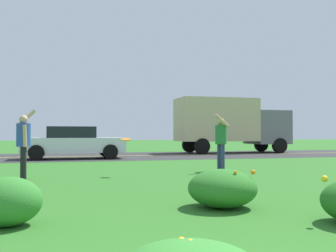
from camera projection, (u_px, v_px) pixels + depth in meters
name	position (u px, v px, depth m)	size (l,w,h in m)	color
ground_plane	(106.00, 176.00, 10.49)	(120.00, 120.00, 0.00)	#2D6B23
highway_strip	(85.00, 156.00, 19.46)	(120.00, 7.42, 0.01)	#2D2D30
highway_center_stripe	(85.00, 156.00, 19.46)	(120.00, 0.16, 0.00)	yellow
daylily_clump_front_right	(7.00, 201.00, 4.75)	(0.84, 0.72, 0.60)	#337F2D
daylily_clump_near_camera	(222.00, 188.00, 5.96)	(1.05, 1.07, 0.59)	#2D7526
person_thrower_blue_shirt	(24.00, 141.00, 9.67)	(0.46, 0.52, 1.75)	#2D4C9E
person_catcher_green_shirt	(221.00, 139.00, 11.86)	(0.49, 0.53, 1.72)	#287038
frisbee_orange	(126.00, 140.00, 10.44)	(0.27, 0.27, 0.09)	orange
car_white_center_right	(73.00, 142.00, 17.69)	(4.50, 2.00, 1.45)	silver
box_truck_gray	(230.00, 123.00, 23.37)	(6.70, 2.46, 3.20)	slate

